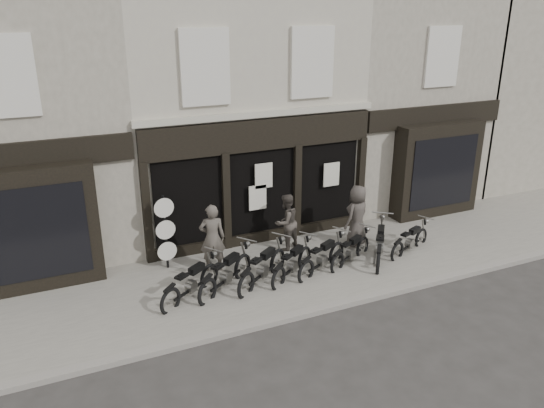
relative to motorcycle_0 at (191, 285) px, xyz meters
name	(u,v)px	position (x,y,z in m)	size (l,w,h in m)	color
ground_plane	(306,286)	(2.93, -0.56, -0.41)	(90.00, 90.00, 0.00)	#2D2B28
pavement	(291,270)	(2.93, 0.34, -0.35)	(30.00, 4.20, 0.12)	slate
kerb	(330,307)	(2.93, -1.81, -0.35)	(30.00, 0.25, 0.13)	gray
central_building	(226,97)	(2.93, 5.39, 3.67)	(7.30, 6.22, 8.34)	#ACA793
neighbour_left	(17,114)	(-3.42, 5.33, 3.63)	(5.60, 6.73, 8.34)	#A09887
neighbour_right	(385,88)	(9.28, 5.33, 3.63)	(5.60, 6.73, 8.34)	#A09887
filler_right	(538,75)	(17.43, 5.44, 3.69)	(11.00, 6.00, 8.20)	#A09887
motorcycle_0	(191,285)	(0.00, 0.00, 0.00)	(1.91, 1.44, 1.04)	black
motorcycle_1	(226,276)	(0.94, 0.06, 0.02)	(1.99, 1.57, 1.10)	black
motorcycle_2	(263,270)	(1.93, -0.02, 0.02)	(1.99, 1.55, 1.10)	black
motorcycle_3	(292,265)	(2.79, -0.02, -0.01)	(1.83, 1.42, 1.01)	black
motorcycle_4	(322,260)	(3.67, -0.08, 0.00)	(1.99, 1.23, 1.03)	black
motorcycle_5	(351,253)	(4.66, 0.03, -0.03)	(1.84, 1.14, 0.95)	black
motorcycle_6	(380,247)	(5.55, -0.08, 0.04)	(1.66, 2.01, 1.13)	black
motorcycle_7	(410,243)	(6.61, -0.10, -0.03)	(1.88, 1.01, 0.95)	black
man_left	(212,238)	(0.94, 1.12, 0.66)	(0.69, 0.45, 1.90)	#4D463F
man_centre	(286,222)	(3.34, 1.53, 0.56)	(0.83, 0.65, 1.71)	#403A34
man_right	(357,215)	(5.42, 0.96, 0.64)	(0.91, 0.59, 1.87)	#3F3934
advert_sign_post	(166,235)	(-0.17, 1.74, 0.68)	(0.55, 0.35, 2.24)	black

